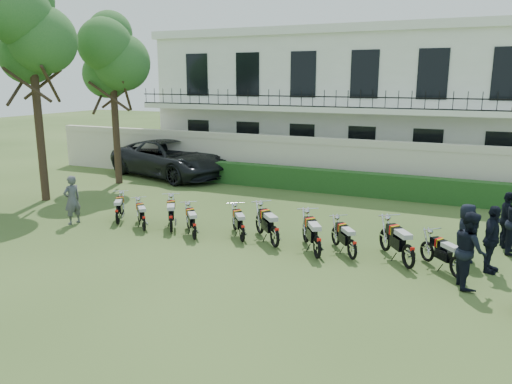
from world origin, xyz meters
TOP-DOWN VIEW (x-y plane):
  - ground at (0.00, 0.00)m, footprint 100.00×100.00m
  - perimeter_wall at (0.00, 8.00)m, footprint 30.00×0.35m
  - hedge at (1.00, 7.20)m, footprint 18.00×0.60m
  - building at (0.00, 13.96)m, footprint 20.40×9.60m
  - tree_west_mid at (-9.46, 1.00)m, footprint 3.40×3.20m
  - tree_west_near at (-8.96, 5.00)m, footprint 3.40×3.20m
  - motorcycle_0 at (-4.40, -0.66)m, footprint 0.99×1.53m
  - motorcycle_1 at (-3.13, -0.91)m, footprint 1.24×1.26m
  - motorcycle_2 at (-2.20, -0.68)m, footprint 1.12×1.65m
  - motorcycle_3 at (-1.14, -1.01)m, footprint 1.21×1.42m
  - motorcycle_4 at (0.30, -0.57)m, footprint 1.15×1.48m
  - motorcycle_5 at (1.41, -0.66)m, footprint 1.46×1.60m
  - motorcycle_6 at (2.84, -1.03)m, footprint 1.16×1.81m
  - motorcycle_7 at (3.74, -0.70)m, footprint 1.15×1.49m
  - motorcycle_8 at (5.24, -0.77)m, footprint 1.27×1.76m
  - motorcycle_9 at (6.46, -0.92)m, footprint 1.27×1.39m
  - suv at (-7.63, 7.39)m, footprint 7.30×4.82m
  - inspector at (-5.90, -1.16)m, footprint 0.53×0.69m
  - officer_1 at (6.69, -1.31)m, footprint 0.95×1.08m
  - officer_2 at (7.18, -0.08)m, footprint 0.67×1.11m
  - officer_3 at (6.56, 0.54)m, footprint 0.66×0.87m
  - officer_5 at (7.60, 2.24)m, footprint 0.59×1.05m

SIDE VIEW (x-z plane):
  - ground at x=0.00m, z-range 0.00..0.00m
  - motorcycle_1 at x=-3.13m, z-range -0.04..0.88m
  - motorcycle_0 at x=-4.40m, z-range -0.04..0.92m
  - motorcycle_3 at x=-1.14m, z-range -0.04..0.93m
  - motorcycle_4 at x=0.30m, z-range -0.04..0.94m
  - motorcycle_9 at x=6.46m, z-range -0.04..0.94m
  - motorcycle_7 at x=3.74m, z-range -0.04..0.94m
  - motorcycle_2 at x=-2.20m, z-range -0.04..1.00m
  - hedge at x=1.00m, z-range 0.00..1.00m
  - motorcycle_6 at x=2.84m, z-range -0.04..1.08m
  - motorcycle_5 at x=1.41m, z-range -0.04..1.08m
  - motorcycle_8 at x=5.24m, z-range -0.04..1.09m
  - officer_3 at x=6.56m, z-range 0.00..1.61m
  - officer_5 at x=7.60m, z-range 0.00..1.69m
  - inspector at x=-5.90m, z-range 0.00..1.69m
  - officer_2 at x=7.18m, z-range 0.00..1.77m
  - officer_1 at x=6.69m, z-range 0.00..1.86m
  - suv at x=-7.63m, z-range 0.00..1.86m
  - perimeter_wall at x=0.00m, z-range 0.02..2.32m
  - building at x=0.00m, z-range 0.01..7.41m
  - tree_west_near at x=-8.96m, z-range 1.94..9.84m
  - tree_west_mid at x=-9.46m, z-range 2.26..11.08m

